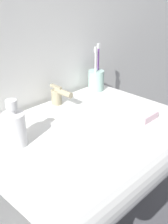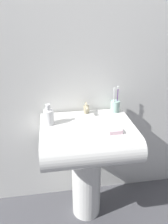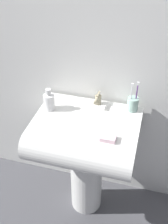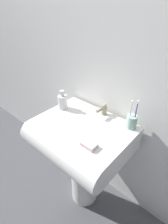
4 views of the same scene
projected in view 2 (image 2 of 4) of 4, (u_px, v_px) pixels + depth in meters
ground_plane at (86, 210)px, 1.78m from camera, size 6.00×6.00×0.00m
wall_back at (81, 54)px, 1.51m from camera, size 5.00×0.05×2.40m
sink_pedestal at (86, 180)px, 1.65m from camera, size 0.22×0.22×0.62m
sink_basin at (88, 140)px, 1.43m from camera, size 0.61×0.51×0.17m
faucet at (86, 109)px, 1.58m from camera, size 0.04×0.11×0.07m
toothbrush_cup at (115, 106)px, 1.61m from camera, size 0.07×0.07×0.20m
soap_bottle at (49, 117)px, 1.42m from camera, size 0.07×0.07×0.14m
bar_soap at (115, 131)px, 1.34m from camera, size 0.08×0.06×0.02m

